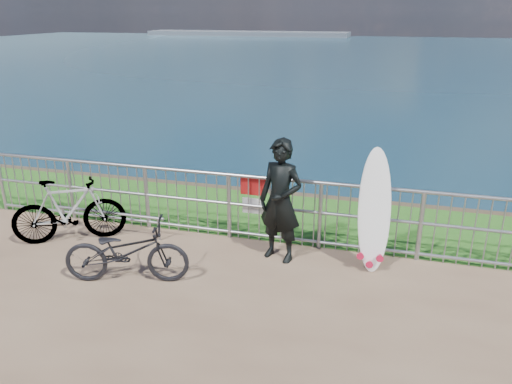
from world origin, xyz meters
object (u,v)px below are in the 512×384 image
(bicycle_near, at_px, (126,252))
(bicycle_far, at_px, (69,210))
(surfboard, at_px, (374,215))
(surfer, at_px, (281,201))

(bicycle_near, bearing_deg, bicycle_far, 44.06)
(bicycle_far, bearing_deg, surfboard, -115.09)
(surfer, bearing_deg, bicycle_near, -129.89)
(surfer, xyz_separation_m, bicycle_near, (-1.89, -1.24, -0.49))
(bicycle_near, bearing_deg, surfboard, -83.16)
(bicycle_near, height_order, bicycle_far, bicycle_far)
(bicycle_near, xyz_separation_m, bicycle_far, (-1.55, 0.91, 0.08))
(surfboard, xyz_separation_m, bicycle_far, (-4.79, -0.41, -0.30))
(surfboard, distance_m, bicycle_near, 3.52)
(surfer, xyz_separation_m, surfboard, (1.35, 0.08, -0.11))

